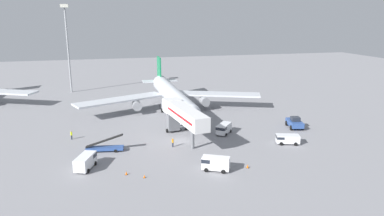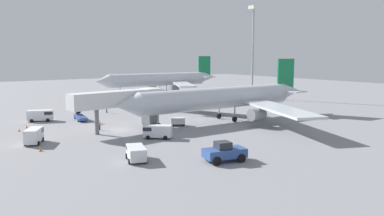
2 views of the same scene
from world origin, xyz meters
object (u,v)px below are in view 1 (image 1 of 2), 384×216
object	(u,v)px
belt_loader_truck	(105,147)
apron_light_mast	(67,33)
service_van_near_left	(86,161)
safety_cone_bravo	(144,176)
service_van_rear_right	(224,128)
safety_cone_charlie	(248,166)
baggage_cart_near_right	(180,121)
service_van_outer_right	(215,163)
jet_bridge	(182,114)
ground_crew_worker_midground	(71,135)
safety_cone_alpha	(126,173)
ground_crew_worker_foreground	(173,142)
pushback_tug	(295,123)
airplane_at_gate	(171,95)
service_van_far_center	(287,139)

from	to	relation	value
belt_loader_truck	apron_light_mast	xyz separation A→B (m)	(-9.64, 57.42, 18.37)
service_van_near_left	safety_cone_bravo	world-z (taller)	service_van_near_left
service_van_rear_right	safety_cone_charlie	xyz separation A→B (m)	(-2.00, -17.52, -0.92)
service_van_rear_right	baggage_cart_near_right	xyz separation A→B (m)	(-7.60, 8.87, -0.37)
service_van_outer_right	jet_bridge	bearing A→B (deg)	96.48
ground_crew_worker_midground	safety_cone_alpha	size ratio (longest dim) A/B	3.00
service_van_near_left	safety_cone_charlie	distance (m)	26.60
ground_crew_worker_foreground	apron_light_mast	world-z (taller)	apron_light_mast
ground_crew_worker_foreground	ground_crew_worker_midground	xyz separation A→B (m)	(-19.04, 9.33, 0.02)
pushback_tug	service_van_rear_right	bearing A→B (deg)	-179.66
service_van_outer_right	service_van_rear_right	xyz separation A→B (m)	(7.51, 17.06, -0.07)
airplane_at_gate	ground_crew_worker_midground	bearing A→B (deg)	-146.68
belt_loader_truck	safety_cone_alpha	distance (m)	11.61
airplane_at_gate	service_van_near_left	distance (m)	37.42
safety_cone_bravo	safety_cone_charlie	size ratio (longest dim) A/B	0.86
pushback_tug	safety_cone_alpha	xyz separation A→B (m)	(-38.39, -15.25, -0.90)
safety_cone_bravo	apron_light_mast	distance (m)	74.48
ground_crew_worker_foreground	service_van_rear_right	bearing A→B (deg)	22.10
ground_crew_worker_midground	service_van_outer_right	bearing A→B (deg)	-42.44
baggage_cart_near_right	safety_cone_charlie	distance (m)	26.98
service_van_near_left	belt_loader_truck	bearing A→B (deg)	65.99
service_van_rear_right	baggage_cart_near_right	size ratio (longest dim) A/B	1.54
service_van_rear_right	apron_light_mast	size ratio (longest dim) A/B	0.17
safety_cone_alpha	apron_light_mast	distance (m)	72.26
ground_crew_worker_midground	belt_loader_truck	bearing A→B (deg)	-52.76
ground_crew_worker_midground	safety_cone_alpha	bearing A→B (deg)	-64.17
service_van_far_center	safety_cone_charlie	distance (m)	14.86
service_van_rear_right	safety_cone_alpha	distance (m)	26.36
jet_bridge	service_van_far_center	world-z (taller)	jet_bridge
pushback_tug	baggage_cart_near_right	bearing A→B (deg)	160.25
service_van_far_center	apron_light_mast	bearing A→B (deg)	125.43
airplane_at_gate	safety_cone_bravo	distance (m)	39.11
ground_crew_worker_foreground	safety_cone_charlie	bearing A→B (deg)	-51.66
jet_bridge	apron_light_mast	world-z (taller)	apron_light_mast
service_van_far_center	ground_crew_worker_foreground	distance (m)	22.34
jet_bridge	baggage_cart_near_right	size ratio (longest dim) A/B	5.91
service_van_near_left	baggage_cart_near_right	xyz separation A→B (m)	(20.16, 19.86, -0.43)
service_van_outer_right	baggage_cart_near_right	size ratio (longest dim) A/B	1.59
airplane_at_gate	pushback_tug	size ratio (longest dim) A/B	8.68
ground_crew_worker_foreground	apron_light_mast	distance (m)	65.02
jet_bridge	service_van_rear_right	world-z (taller)	jet_bridge
apron_light_mast	belt_loader_truck	bearing A→B (deg)	-80.47
service_van_outer_right	safety_cone_charlie	distance (m)	5.62
service_van_far_center	apron_light_mast	world-z (taller)	apron_light_mast
service_van_rear_right	service_van_far_center	size ratio (longest dim) A/B	0.97
service_van_outer_right	ground_crew_worker_foreground	distance (m)	13.00
airplane_at_gate	ground_crew_worker_midground	world-z (taller)	airplane_at_gate
belt_loader_truck	safety_cone_charlie	world-z (taller)	belt_loader_truck
ground_crew_worker_foreground	safety_cone_bravo	world-z (taller)	ground_crew_worker_foreground
jet_bridge	apron_light_mast	size ratio (longest dim) A/B	0.64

